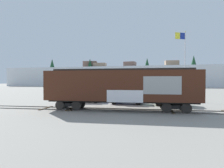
{
  "coord_description": "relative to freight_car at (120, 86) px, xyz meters",
  "views": [
    {
      "loc": [
        3.12,
        -16.98,
        2.94
      ],
      "look_at": [
        -1.2,
        2.04,
        2.53
      ],
      "focal_mm": 28.3,
      "sensor_mm": 36.0,
      "label": 1
    }
  ],
  "objects": [
    {
      "name": "hillside",
      "position": [
        -0.2,
        78.58,
        2.38
      ],
      "size": [
        142.27,
        35.84,
        14.13
      ],
      "color": "silver",
      "rests_on": "ground_plane"
    },
    {
      "name": "ground_plane",
      "position": [
        -0.12,
        0.0,
        -2.36
      ],
      "size": [
        260.0,
        260.0,
        0.0
      ],
      "primitive_type": "plane",
      "color": "gray"
    },
    {
      "name": "parked_car_green",
      "position": [
        5.18,
        4.63,
        -1.48
      ],
      "size": [
        4.25,
        2.13,
        1.75
      ],
      "color": "#1E5933",
      "rests_on": "ground_plane"
    },
    {
      "name": "freight_car",
      "position": [
        0.0,
        0.0,
        0.0
      ],
      "size": [
        14.71,
        3.95,
        4.1
      ],
      "color": "#472316",
      "rests_on": "ground_plane"
    },
    {
      "name": "track",
      "position": [
        -0.29,
        -0.02,
        -2.32
      ],
      "size": [
        59.97,
        5.74,
        0.08
      ],
      "color": "#4C4742",
      "rests_on": "ground_plane"
    },
    {
      "name": "parked_car_white",
      "position": [
        -5.67,
        5.28,
        -1.57
      ],
      "size": [
        4.6,
        2.37,
        1.51
      ],
      "color": "silver",
      "rests_on": "ground_plane"
    },
    {
      "name": "flagpole",
      "position": [
        7.29,
        9.75,
        4.05
      ],
      "size": [
        1.53,
        0.78,
        9.95
      ],
      "color": "silver",
      "rests_on": "ground_plane"
    },
    {
      "name": "parked_car_blue",
      "position": [
        -0.13,
        4.84,
        -1.52
      ],
      "size": [
        4.32,
        2.11,
        1.63
      ],
      "color": "navy",
      "rests_on": "ground_plane"
    }
  ]
}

